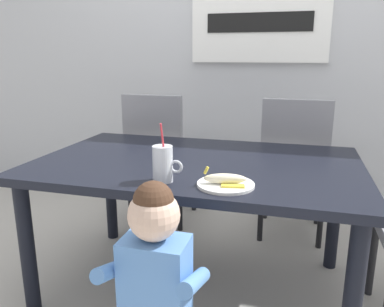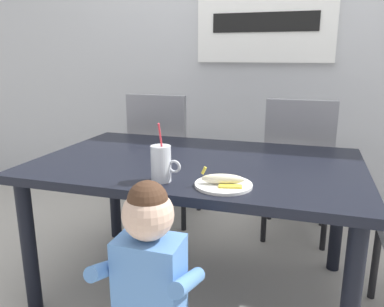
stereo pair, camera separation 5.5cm
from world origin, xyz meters
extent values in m
plane|color=#B7B2A8|center=(0.00, 0.00, 0.00)|extent=(24.00, 24.00, 0.00)
cube|color=silver|center=(0.00, 1.30, 1.45)|extent=(6.40, 0.12, 2.90)
cube|color=white|center=(0.15, 1.22, 1.45)|extent=(1.01, 0.04, 0.57)
cube|color=black|center=(0.15, 1.20, 1.45)|extent=(0.77, 0.01, 0.14)
cube|color=black|center=(0.00, 0.00, 0.69)|extent=(1.58, 0.99, 0.04)
cylinder|color=black|center=(-0.71, -0.42, 0.34)|extent=(0.07, 0.07, 0.67)
cylinder|color=black|center=(0.71, -0.42, 0.34)|extent=(0.07, 0.07, 0.67)
cylinder|color=black|center=(-0.71, 0.42, 0.34)|extent=(0.07, 0.07, 0.67)
cylinder|color=black|center=(0.71, 0.42, 0.34)|extent=(0.07, 0.07, 0.67)
cube|color=gray|center=(-0.48, 0.83, 0.45)|extent=(0.44, 0.44, 0.06)
cube|color=gray|center=(-0.48, 0.63, 0.72)|extent=(0.42, 0.05, 0.48)
cylinder|color=black|center=(-0.29, 1.02, 0.21)|extent=(0.04, 0.04, 0.42)
cylinder|color=black|center=(-0.67, 1.02, 0.21)|extent=(0.04, 0.04, 0.42)
cylinder|color=black|center=(-0.29, 0.64, 0.21)|extent=(0.04, 0.04, 0.42)
cylinder|color=black|center=(-0.67, 0.64, 0.21)|extent=(0.04, 0.04, 0.42)
cube|color=gray|center=(0.46, 0.83, 0.45)|extent=(0.44, 0.44, 0.06)
cube|color=gray|center=(0.46, 0.63, 0.72)|extent=(0.42, 0.05, 0.48)
cylinder|color=black|center=(0.65, 1.02, 0.21)|extent=(0.04, 0.04, 0.42)
cylinder|color=black|center=(0.27, 1.02, 0.21)|extent=(0.04, 0.04, 0.42)
cylinder|color=black|center=(0.65, 0.64, 0.21)|extent=(0.04, 0.04, 0.42)
cylinder|color=black|center=(0.27, 0.64, 0.21)|extent=(0.04, 0.04, 0.42)
cylinder|color=black|center=(0.89, 0.18, 0.21)|extent=(0.04, 0.04, 0.42)
cube|color=#598CD1|center=(0.04, -0.71, 0.49)|extent=(0.22, 0.15, 0.30)
sphere|color=beige|center=(0.04, -0.71, 0.72)|extent=(0.17, 0.17, 0.17)
sphere|color=#472D1E|center=(0.04, -0.71, 0.77)|extent=(0.13, 0.13, 0.13)
cylinder|color=#598CD1|center=(-0.10, -0.73, 0.52)|extent=(0.05, 0.24, 0.13)
cylinder|color=#598CD1|center=(0.18, -0.73, 0.52)|extent=(0.05, 0.24, 0.13)
cylinder|color=silver|center=(-0.05, -0.35, 0.79)|extent=(0.08, 0.08, 0.15)
cylinder|color=#B2D184|center=(-0.05, -0.35, 0.76)|extent=(0.07, 0.07, 0.08)
torus|color=silver|center=(0.01, -0.35, 0.78)|extent=(0.06, 0.01, 0.06)
cylinder|color=#E5333F|center=(-0.04, -0.36, 0.86)|extent=(0.01, 0.07, 0.21)
cylinder|color=white|center=(0.21, -0.34, 0.72)|extent=(0.23, 0.23, 0.01)
ellipsoid|color=#F4EAC6|center=(0.21, -0.35, 0.75)|extent=(0.18, 0.08, 0.04)
cube|color=yellow|center=(0.24, -0.37, 0.73)|extent=(0.09, 0.05, 0.01)
cube|color=yellow|center=(0.22, -0.30, 0.73)|extent=(0.09, 0.05, 0.01)
cylinder|color=yellow|center=(0.13, -0.36, 0.78)|extent=(0.03, 0.02, 0.03)
camera|label=1|loc=(0.46, -1.76, 1.22)|focal=35.70mm
camera|label=2|loc=(0.52, -1.75, 1.22)|focal=35.70mm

